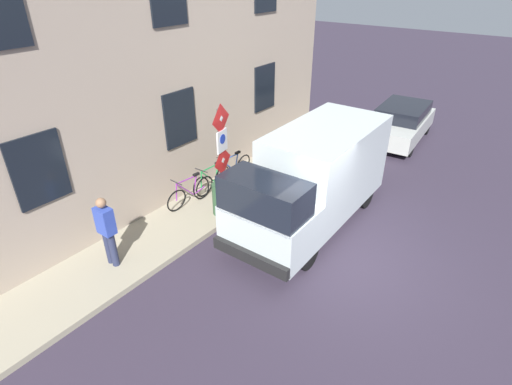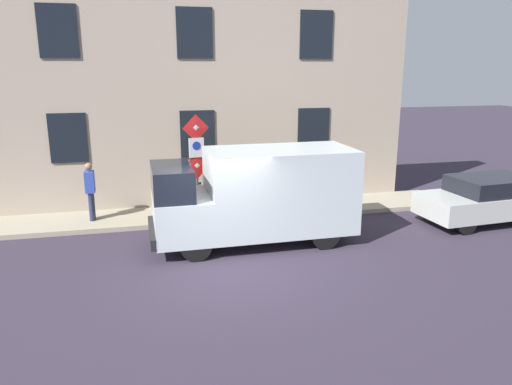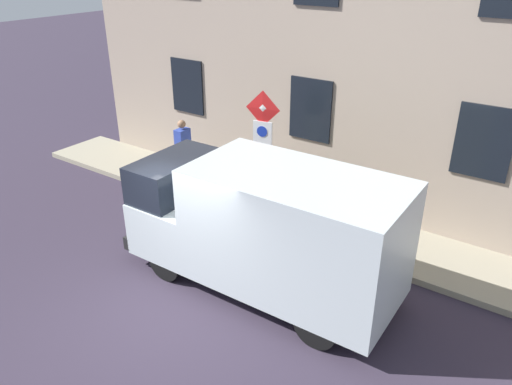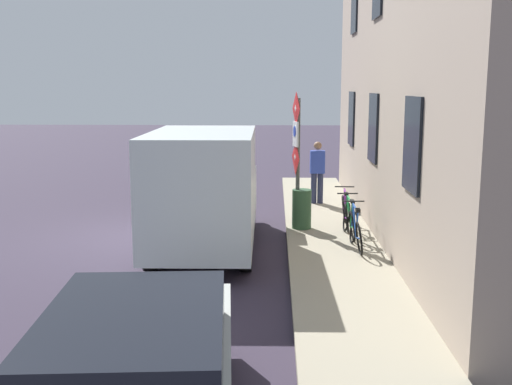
# 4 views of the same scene
# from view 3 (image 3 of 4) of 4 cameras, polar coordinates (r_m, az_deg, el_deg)

# --- Properties ---
(ground_plane) EXTENTS (80.00, 80.00, 0.00)m
(ground_plane) POSITION_cam_3_polar(r_m,az_deg,el_deg) (9.49, -10.18, -12.82)
(ground_plane) COLOR #322A39
(sidewalk_slab) EXTENTS (1.91, 16.24, 0.14)m
(sidewalk_slab) POSITION_cam_3_polar(r_m,az_deg,el_deg) (12.22, 3.61, -2.38)
(sidewalk_slab) COLOR gray
(sidewalk_slab) RESTS_ON ground_plane
(building_facade) EXTENTS (0.75, 14.24, 7.71)m
(building_facade) POSITION_cam_3_polar(r_m,az_deg,el_deg) (12.05, 7.50, 16.19)
(building_facade) COLOR tan
(building_facade) RESTS_ON ground_plane
(sign_post_stacked) EXTENTS (0.19, 0.55, 3.00)m
(sign_post_stacked) POSITION_cam_3_polar(r_m,az_deg,el_deg) (10.92, 0.78, 5.59)
(sign_post_stacked) COLOR #474C47
(sign_post_stacked) RESTS_ON sidewalk_slab
(delivery_van) EXTENTS (2.07, 5.36, 2.50)m
(delivery_van) POSITION_cam_3_polar(r_m,az_deg,el_deg) (9.12, 1.18, -3.93)
(delivery_van) COLOR silver
(delivery_van) RESTS_ON ground_plane
(bicycle_blue) EXTENTS (0.46, 1.71, 0.89)m
(bicycle_blue) POSITION_cam_3_polar(r_m,az_deg,el_deg) (11.74, 11.01, -1.69)
(bicycle_blue) COLOR black
(bicycle_blue) RESTS_ON sidewalk_slab
(bicycle_green) EXTENTS (0.46, 1.71, 0.89)m
(bicycle_green) POSITION_cam_3_polar(r_m,az_deg,el_deg) (12.08, 7.03, -0.53)
(bicycle_green) COLOR black
(bicycle_green) RESTS_ON sidewalk_slab
(bicycle_purple) EXTENTS (0.46, 1.71, 0.89)m
(bicycle_purple) POSITION_cam_3_polar(r_m,az_deg,el_deg) (12.49, 3.28, 0.56)
(bicycle_purple) COLOR black
(bicycle_purple) RESTS_ON sidewalk_slab
(pedestrian) EXTENTS (0.40, 0.26, 1.72)m
(pedestrian) POSITION_cam_3_polar(r_m,az_deg,el_deg) (13.59, -8.38, 5.08)
(pedestrian) COLOR #262B47
(pedestrian) RESTS_ON sidewalk_slab
(litter_bin) EXTENTS (0.44, 0.44, 0.90)m
(litter_bin) POSITION_cam_3_polar(r_m,az_deg,el_deg) (11.63, 1.20, -1.02)
(litter_bin) COLOR #2D5133
(litter_bin) RESTS_ON sidewalk_slab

